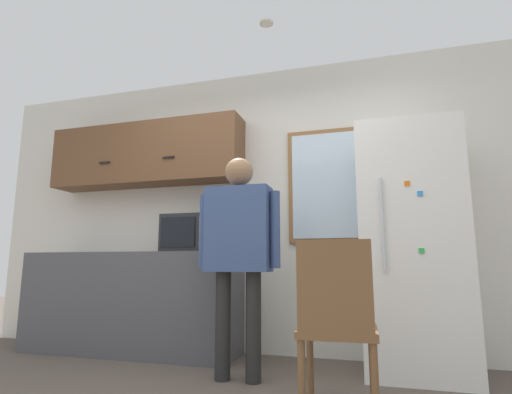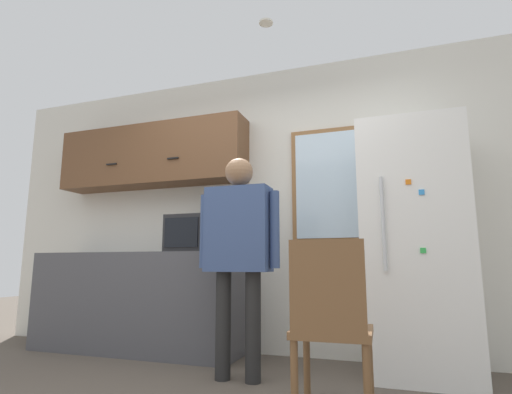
% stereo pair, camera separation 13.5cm
% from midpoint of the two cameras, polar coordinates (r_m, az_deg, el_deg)
% --- Properties ---
extents(back_wall, '(6.00, 0.06, 2.70)m').
position_cam_midpoint_polar(back_wall, '(3.82, 2.60, -1.29)').
color(back_wall, silver).
rests_on(back_wall, ground_plane).
extents(counter, '(2.03, 0.56, 0.91)m').
position_cam_midpoint_polar(counter, '(4.02, -15.60, -14.16)').
color(counter, '#4C4C51').
rests_on(counter, ground_plane).
extents(upper_cabinets, '(2.03, 0.34, 0.62)m').
position_cam_midpoint_polar(upper_cabinets, '(4.25, -13.81, 5.64)').
color(upper_cabinets, brown).
extents(microwave, '(0.46, 0.40, 0.33)m').
position_cam_midpoint_polar(microwave, '(3.68, -7.56, -5.23)').
color(microwave, '#232326').
rests_on(microwave, counter).
extents(person, '(0.62, 0.23, 1.59)m').
position_cam_midpoint_polar(person, '(2.93, -1.18, -6.28)').
color(person, black).
rests_on(person, ground_plane).
extents(refrigerator, '(0.75, 0.70, 1.86)m').
position_cam_midpoint_polar(refrigerator, '(3.26, 22.77, -6.52)').
color(refrigerator, white).
rests_on(refrigerator, ground_plane).
extents(chair, '(0.43, 0.43, 0.92)m').
position_cam_midpoint_polar(chair, '(2.22, 12.40, -16.81)').
color(chair, brown).
rests_on(chair, ground_plane).
extents(window, '(0.67, 0.05, 1.05)m').
position_cam_midpoint_polar(window, '(3.69, 11.34, 1.76)').
color(window, olive).
extents(ceiling_light, '(0.11, 0.11, 0.01)m').
position_cam_midpoint_polar(ceiling_light, '(3.44, 2.67, 23.63)').
color(ceiling_light, white).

